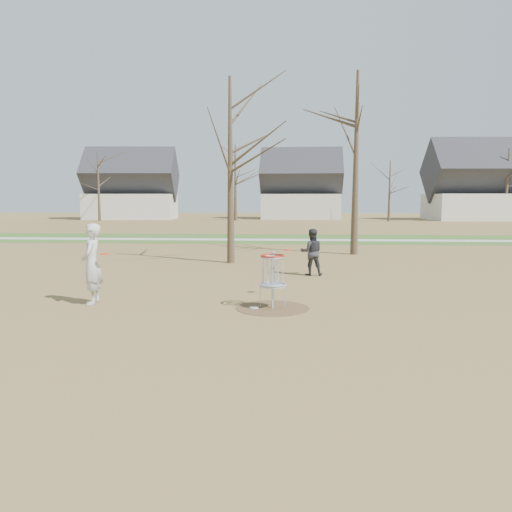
{
  "coord_description": "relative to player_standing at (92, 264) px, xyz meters",
  "views": [
    {
      "loc": [
        0.37,
        -11.89,
        2.65
      ],
      "look_at": [
        -0.5,
        1.5,
        1.1
      ],
      "focal_mm": 35.0,
      "sensor_mm": 36.0,
      "label": 1
    }
  ],
  "objects": [
    {
      "name": "dirt_circle",
      "position": [
        4.55,
        -0.21,
        -1.01
      ],
      "size": [
        1.8,
        1.8,
        0.01
      ],
      "primitive_type": "cylinder",
      "color": "#47331E",
      "rests_on": "ground"
    },
    {
      "name": "disc_golf_basket",
      "position": [
        4.55,
        -0.21,
        -0.1
      ],
      "size": [
        0.64,
        0.64,
        1.35
      ],
      "color": "#9EA3AD",
      "rests_on": "ground"
    },
    {
      "name": "disc_grounded",
      "position": [
        4.11,
        -0.28,
        -1.0
      ],
      "size": [
        0.22,
        0.22,
        0.02
      ],
      "primitive_type": "cylinder",
      "color": "silver",
      "rests_on": "dirt_circle"
    },
    {
      "name": "ground",
      "position": [
        4.55,
        -0.21,
        -1.02
      ],
      "size": [
        160.0,
        160.0,
        0.0
      ],
      "primitive_type": "plane",
      "color": "brown",
      "rests_on": "ground"
    },
    {
      "name": "player_standing",
      "position": [
        0.0,
        0.0,
        0.0
      ],
      "size": [
        0.59,
        0.81,
        2.03
      ],
      "primitive_type": "imported",
      "rotation": [
        0.0,
        0.0,
        -1.42
      ],
      "color": "silver",
      "rests_on": "ground"
    },
    {
      "name": "player_throwing",
      "position": [
        5.73,
        5.1,
        -0.21
      ],
      "size": [
        0.82,
        0.65,
        1.62
      ],
      "primitive_type": "imported",
      "rotation": [
        0.0,
        0.0,
        3.2
      ],
      "color": "#2C2D31",
      "rests_on": "ground"
    },
    {
      "name": "bare_trees",
      "position": [
        6.33,
        35.58,
        4.33
      ],
      "size": [
        52.62,
        44.98,
        9.0
      ],
      "color": "#382B1E",
      "rests_on": "ground"
    },
    {
      "name": "houses_row",
      "position": [
        8.87,
        52.35,
        2.51
      ],
      "size": [
        56.51,
        10.01,
        7.26
      ],
      "color": "silver",
      "rests_on": "ground"
    },
    {
      "name": "footpath",
      "position": [
        4.55,
        19.79,
        -1.0
      ],
      "size": [
        160.0,
        1.5,
        0.01
      ],
      "primitive_type": "cube",
      "color": "#9E9E99",
      "rests_on": "green_band"
    },
    {
      "name": "discs_in_play",
      "position": [
        2.75,
        0.63,
        0.26
      ],
      "size": [
        4.74,
        1.63,
        0.06
      ],
      "color": "#F9320D",
      "rests_on": "ground"
    },
    {
      "name": "green_band",
      "position": [
        4.55,
        20.79,
        -1.01
      ],
      "size": [
        160.0,
        8.0,
        0.01
      ],
      "primitive_type": "cube",
      "color": "#2D5119",
      "rests_on": "ground"
    }
  ]
}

